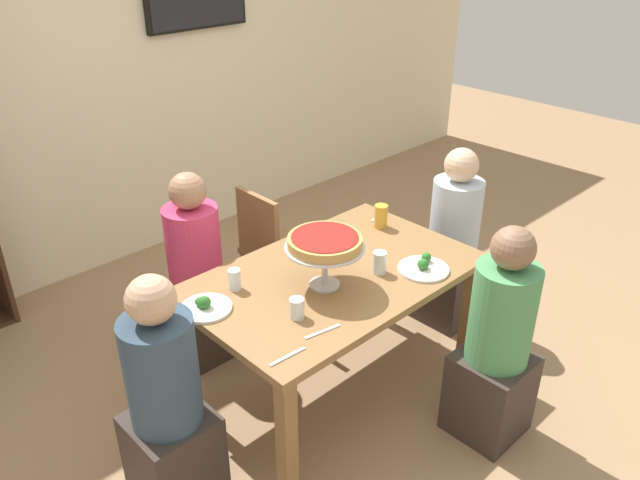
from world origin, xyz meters
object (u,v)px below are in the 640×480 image
water_glass_clear_near (235,280)px  deep_dish_pizza_stand (325,244)px  cutlery_knife_near (287,357)px  diner_head_east (452,250)px  salad_plate_far_diner (424,267)px  diner_near_right (496,350)px  beer_glass_amber_tall (381,216)px  water_glass_clear_spare (297,308)px  dining_table (334,289)px  salad_plate_near_diner (323,245)px  water_glass_clear_far (379,262)px  diner_head_west (168,411)px  salad_plate_spare (205,306)px  diner_far_left (197,282)px  cutlery_fork_near (322,332)px  cutlery_fork_far (378,215)px  chair_far_right (273,246)px

water_glass_clear_near → deep_dish_pizza_stand: bearing=-39.4°
cutlery_knife_near → water_glass_clear_near: bearing=77.9°
diner_head_east → cutlery_knife_near: diner_head_east is taller
salad_plate_far_diner → diner_near_right: bearing=-90.1°
beer_glass_amber_tall → water_glass_clear_spare: bearing=-160.5°
dining_table → salad_plate_near_diner: bearing=57.5°
water_glass_clear_near → cutlery_knife_near: size_ratio=0.59×
diner_head_east → water_glass_clear_far: size_ratio=9.99×
water_glass_clear_spare → diner_near_right: bearing=-39.0°
diner_head_east → diner_head_west: bearing=-0.1°
salad_plate_near_diner → salad_plate_spare: (-0.79, -0.05, 0.00)m
diner_far_left → diner_head_west: 1.02m
dining_table → beer_glass_amber_tall: bearing=17.9°
dining_table → salad_plate_far_diner: salad_plate_far_diner is taller
diner_head_east → diner_head_west: (-2.01, 0.00, 0.00)m
salad_plate_near_diner → cutlery_fork_near: 0.75m
salad_plate_far_diner → diner_head_east: bearing=22.2°
diner_near_right → beer_glass_amber_tall: 1.00m
salad_plate_spare → cutlery_knife_near: size_ratio=1.33×
deep_dish_pizza_stand → water_glass_clear_spare: deep_dish_pizza_stand is taller
salad_plate_far_diner → water_glass_clear_far: 0.23m
water_glass_clear_far → cutlery_fork_near: water_glass_clear_far is taller
diner_far_left → cutlery_fork_far: diner_far_left is taller
salad_plate_near_diner → cutlery_knife_near: salad_plate_near_diner is taller
diner_near_right → diner_head_west: 1.54m
deep_dish_pizza_stand → water_glass_clear_far: (0.28, -0.10, -0.17)m
deep_dish_pizza_stand → water_glass_clear_far: 0.34m
salad_plate_spare → cutlery_fork_near: size_ratio=1.33×
salad_plate_far_diner → cutlery_fork_far: (0.30, 0.58, -0.01)m
chair_far_right → water_glass_clear_far: bearing=-5.1°
diner_far_left → water_glass_clear_far: 1.08m
salad_plate_near_diner → salad_plate_spare: size_ratio=0.87×
diner_head_east → cutlery_knife_near: (-1.61, -0.32, 0.25)m
diner_far_left → salad_plate_far_diner: bearing=33.1°
dining_table → diner_far_left: bearing=113.6°
cutlery_fork_near → deep_dish_pizza_stand: bearing=55.1°
diner_far_left → salad_plate_near_diner: (0.47, -0.53, 0.26)m
cutlery_fork_near → water_glass_clear_far: bearing=27.2°
dining_table → water_glass_clear_spare: bearing=-158.1°
chair_far_right → cutlery_knife_near: size_ratio=4.83×
diner_head_west → water_glass_clear_near: 0.68m
diner_near_right → water_glass_clear_near: diner_near_right is taller
beer_glass_amber_tall → water_glass_clear_spare: (-0.94, -0.33, -0.02)m
diner_head_west → water_glass_clear_near: diner_head_west is taller
water_glass_clear_near → dining_table: bearing=-26.7°
diner_head_west → cutlery_knife_near: (0.40, -0.32, 0.25)m
salad_plate_near_diner → diner_far_left: bearing=131.8°
diner_near_right → chair_far_right: (-0.10, 1.54, -0.01)m
salad_plate_near_diner → salad_plate_spare: 0.79m
cutlery_fork_far → deep_dish_pizza_stand: bearing=3.0°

